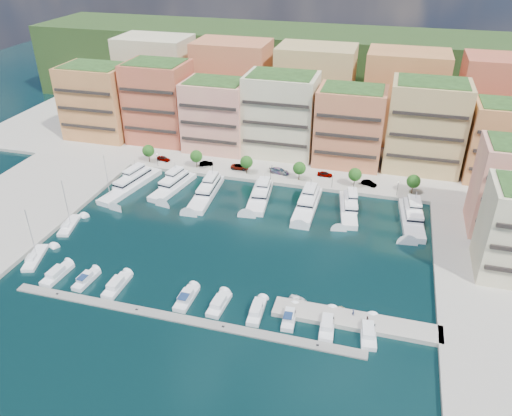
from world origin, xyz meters
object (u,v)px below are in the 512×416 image
object	(u,v)px
lamppost_0	(157,158)
cruiser_7	(289,318)
tree_5	(414,181)
car_4	(325,174)
car_5	(369,183)
car_0	(164,158)
yacht_0	(132,183)
car_3	(279,171)
lamppost_2	(271,171)
yacht_3	(260,195)
tree_2	(247,162)
lamppost_1	(212,164)
cruiser_9	(368,333)
sailboat_1	(69,226)
yacht_5	(349,207)
cruiser_5	(219,305)
sailboat_2	(110,197)
person_1	(367,320)
cruiser_8	(327,325)
yacht_1	(174,185)
lamppost_4	(398,186)
yacht_2	(207,191)
person_0	(353,312)
tree_1	(196,156)
lamppost_3	(332,178)
cruiser_4	(186,299)
tree_3	(299,168)
yacht_6	(412,217)
cruiser_1	(86,280)
tree_0	(148,151)
car_1	(206,163)
sailboat_0	(35,258)
tender_1	(342,307)
cruiser_6	(257,312)
cruiser_0	(57,274)
tender_0	(299,300)
car_2	(240,167)

from	to	relation	value
lamppost_0	cruiser_7	distance (m)	77.46
tree_5	car_4	distance (m)	25.52
lamppost_0	car_5	bearing A→B (deg)	3.56
tree_5	car_0	size ratio (longest dim) A/B	1.28
yacht_0	car_3	size ratio (longest dim) A/B	4.13
lamppost_2	yacht_3	xyz separation A→B (m)	(-0.38, -10.40, -2.62)
tree_2	lamppost_1	bearing A→B (deg)	-167.05
cruiser_9	sailboat_1	bearing A→B (deg)	166.22
yacht_5	cruiser_5	distance (m)	49.76
sailboat_2	person_1	size ratio (longest dim) A/B	7.84
cruiser_8	car_5	bearing A→B (deg)	86.94
yacht_1	cruiser_7	xyz separation A→B (m)	(43.69, -45.03, -0.52)
lamppost_4	car_4	bearing A→B (deg)	162.51
tree_5	yacht_2	xyz separation A→B (m)	(-55.44, -14.24, -3.53)
car_3	person_0	size ratio (longest dim) A/B	3.73
tree_1	lamppost_3	world-z (taller)	tree_1
lamppost_2	cruiser_4	distance (m)	56.02
lamppost_0	person_1	size ratio (longest dim) A/B	2.49
tree_3	yacht_2	distance (m)	27.65
yacht_3	cruiser_8	xyz separation A→B (m)	(25.32, -45.39, -0.66)
lamppost_4	yacht_6	world-z (taller)	yacht_6
cruiser_1	tree_0	bearing A→B (deg)	102.98
yacht_2	yacht_0	bearing A→B (deg)	-176.89
lamppost_1	tree_1	bearing A→B (deg)	159.03
person_1	car_1	bearing A→B (deg)	-60.27
sailboat_0	tender_1	distance (m)	69.38
yacht_0	cruiser_5	bearing A→B (deg)	-45.97
tree_0	cruiser_1	distance (m)	59.76
lamppost_3	cruiser_6	xyz separation A→B (m)	(-6.94, -55.78, -3.28)
yacht_0	cruiser_5	world-z (taller)	yacht_0
tree_2	yacht_6	world-z (taller)	tree_2
yacht_5	cruiser_4	bearing A→B (deg)	-121.39
car_5	person_0	world-z (taller)	person_0
lamppost_4	car_1	distance (m)	57.88
cruiser_0	tree_2	bearing A→B (deg)	66.11
yacht_2	sailboat_2	xyz separation A→B (m)	(-25.49, -9.06, -0.89)
cruiser_7	sailboat_0	world-z (taller)	sailboat_0
tender_0	car_1	size ratio (longest dim) A/B	1.03
tree_5	yacht_5	bearing A→B (deg)	-141.41
lamppost_0	car_0	distance (m)	4.71
tree_5	yacht_6	size ratio (longest dim) A/B	0.28
yacht_6	car_4	distance (m)	30.78
lamppost_4	sailboat_1	distance (m)	87.44
lamppost_0	lamppost_2	bearing A→B (deg)	0.00
yacht_0	yacht_3	size ratio (longest dim) A/B	1.33
tree_0	person_0	size ratio (longest dim) A/B	3.57
yacht_3	cruiser_6	bearing A→B (deg)	-75.86
tree_2	car_3	distance (m)	10.25
car_2	lamppost_1	bearing A→B (deg)	120.71
tree_3	car_3	bearing A→B (deg)	158.30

